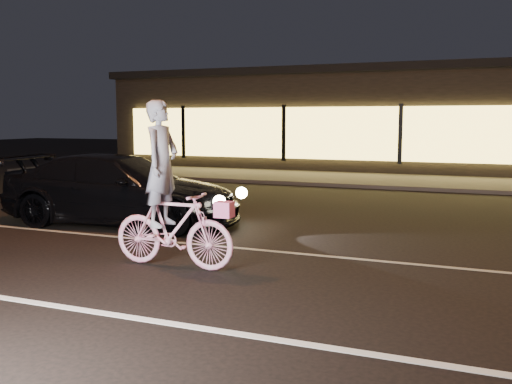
% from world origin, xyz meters
% --- Properties ---
extents(ground, '(90.00, 90.00, 0.00)m').
position_xyz_m(ground, '(0.00, 0.00, 0.00)').
color(ground, black).
rests_on(ground, ground).
extents(lane_stripe_near, '(60.00, 0.12, 0.01)m').
position_xyz_m(lane_stripe_near, '(0.00, -1.50, 0.00)').
color(lane_stripe_near, silver).
rests_on(lane_stripe_near, ground).
extents(lane_stripe_far, '(60.00, 0.10, 0.01)m').
position_xyz_m(lane_stripe_far, '(0.00, 2.00, 0.00)').
color(lane_stripe_far, gray).
rests_on(lane_stripe_far, ground).
extents(sidewalk, '(30.00, 4.00, 0.12)m').
position_xyz_m(sidewalk, '(0.00, 13.00, 0.06)').
color(sidewalk, '#383533').
rests_on(sidewalk, ground).
extents(storefront, '(25.40, 8.42, 4.20)m').
position_xyz_m(storefront, '(0.00, 18.97, 2.15)').
color(storefront, black).
rests_on(storefront, ground).
extents(cyclist, '(1.91, 0.66, 2.40)m').
position_xyz_m(cyclist, '(-1.23, 0.53, 0.85)').
color(cyclist, '#FF5399').
rests_on(cyclist, ground).
extents(sedan, '(5.07, 2.46, 1.42)m').
position_xyz_m(sedan, '(-3.88, 3.11, 0.71)').
color(sedan, black).
rests_on(sedan, ground).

